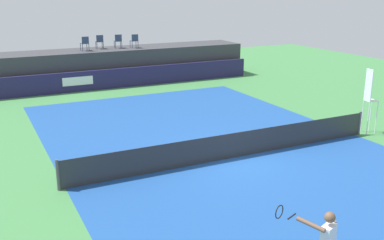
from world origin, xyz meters
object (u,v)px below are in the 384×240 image
Objects in this scene: spectator_chair_left at (100,41)px; spectator_chair_right at (134,40)px; umpire_chair at (369,97)px; spectator_chair_center at (118,41)px; net_post_far at (360,123)px; spectator_chair_far_left at (85,43)px; net_post_near at (58,175)px.

spectator_chair_right is at bearing -14.17° from spectator_chair_left.
spectator_chair_center is at bearing 111.66° from umpire_chair.
umpire_chair is 1.17m from net_post_far.
spectator_chair_left is 2.21m from spectator_chair_right.
spectator_chair_left and spectator_chair_center have the same top height.
umpire_chair is at bearing -64.95° from spectator_chair_left.
spectator_chair_far_left is at bearing -153.73° from spectator_chair_left.
spectator_chair_far_left is 1.00× the size of spectator_chair_center.
net_post_far is (4.66, -14.95, -2.19)m from spectator_chair_right.
net_post_far is at bearing -66.27° from spectator_chair_left.
net_post_far is (6.81, -15.49, -2.19)m from spectator_chair_left.
umpire_chair is 2.76× the size of net_post_near.
spectator_chair_center is at bearing 160.25° from spectator_chair_right.
spectator_chair_far_left and spectator_chair_center have the same top height.
spectator_chair_far_left and spectator_chair_right have the same top height.
spectator_chair_left is at bearing 113.73° from net_post_far.
net_post_near is at bearing -106.82° from spectator_chair_far_left.
spectator_chair_right is at bearing -0.23° from spectator_chair_far_left.
spectator_chair_left reaches higher than net_post_far.
net_post_far is (5.65, -15.30, -2.19)m from spectator_chair_center.
net_post_near is (-12.82, -0.02, -1.09)m from umpire_chair.
spectator_chair_right is (2.15, -0.54, 0.00)m from spectator_chair_left.
spectator_chair_right is 0.32× the size of umpire_chair.
net_post_far is at bearing -69.74° from spectator_chair_center.
spectator_chair_center is 1.04m from spectator_chair_right.
umpire_chair is 12.87m from net_post_near.
spectator_chair_right is at bearing 62.63° from net_post_near.
net_post_far is (7.88, -14.96, -2.19)m from spectator_chair_far_left.
net_post_far is (12.40, 0.00, 0.00)m from net_post_near.
umpire_chair is 2.76× the size of net_post_far.
net_post_near is (-5.59, -15.49, -2.19)m from spectator_chair_left.
spectator_chair_left is at bearing 165.83° from spectator_chair_right.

